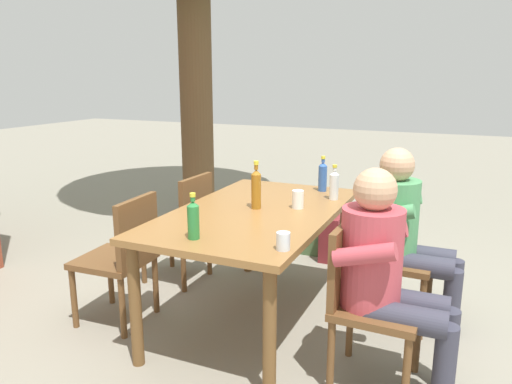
# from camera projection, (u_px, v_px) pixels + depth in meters

# --- Properties ---
(ground_plane) EXTENTS (24.00, 24.00, 0.00)m
(ground_plane) POSITION_uv_depth(u_px,v_px,m) (256.00, 319.00, 3.35)
(ground_plane) COLOR gray
(dining_table) EXTENTS (1.68, 0.97, 0.77)m
(dining_table) POSITION_uv_depth(u_px,v_px,m) (256.00, 223.00, 3.19)
(dining_table) COLOR olive
(dining_table) RESTS_ON ground_plane
(chair_near_right) EXTENTS (0.46, 0.46, 0.87)m
(chair_near_right) POSITION_uv_depth(u_px,v_px,m) (387.00, 250.00, 3.27)
(chair_near_right) COLOR brown
(chair_near_right) RESTS_ON ground_plane
(chair_near_left) EXTENTS (0.45, 0.45, 0.87)m
(chair_near_left) POSITION_uv_depth(u_px,v_px,m) (363.00, 295.00, 2.60)
(chair_near_left) COLOR brown
(chair_near_left) RESTS_ON ground_plane
(chair_far_left) EXTENTS (0.46, 0.46, 0.87)m
(chair_far_left) POSITION_uv_depth(u_px,v_px,m) (123.00, 253.00, 3.21)
(chair_far_left) COLOR brown
(chair_far_left) RESTS_ON ground_plane
(chair_far_right) EXTENTS (0.46, 0.46, 0.87)m
(chair_far_right) POSITION_uv_depth(u_px,v_px,m) (184.00, 222.00, 3.88)
(chair_far_right) COLOR brown
(chair_far_right) RESTS_ON ground_plane
(person_in_white_shirt) EXTENTS (0.47, 0.61, 1.18)m
(person_in_white_shirt) POSITION_uv_depth(u_px,v_px,m) (405.00, 228.00, 3.18)
(person_in_white_shirt) COLOR #4C935B
(person_in_white_shirt) RESTS_ON ground_plane
(person_in_plaid_shirt) EXTENTS (0.47, 0.61, 1.18)m
(person_in_plaid_shirt) POSITION_uv_depth(u_px,v_px,m) (386.00, 269.00, 2.51)
(person_in_plaid_shirt) COLOR #B7424C
(person_in_plaid_shirt) RESTS_ON ground_plane
(bottle_blue) EXTENTS (0.06, 0.06, 0.27)m
(bottle_blue) POSITION_uv_depth(u_px,v_px,m) (323.00, 176.00, 3.66)
(bottle_blue) COLOR #2D56A3
(bottle_blue) RESTS_ON dining_table
(bottle_amber) EXTENTS (0.06, 0.06, 0.32)m
(bottle_amber) POSITION_uv_depth(u_px,v_px,m) (256.00, 188.00, 3.18)
(bottle_amber) COLOR #996019
(bottle_amber) RESTS_ON dining_table
(bottle_clear) EXTENTS (0.06, 0.06, 0.25)m
(bottle_clear) POSITION_uv_depth(u_px,v_px,m) (334.00, 185.00, 3.42)
(bottle_clear) COLOR white
(bottle_clear) RESTS_ON dining_table
(bottle_green) EXTENTS (0.06, 0.06, 0.25)m
(bottle_green) POSITION_uv_depth(u_px,v_px,m) (193.00, 219.00, 2.59)
(bottle_green) COLOR #287A38
(bottle_green) RESTS_ON dining_table
(cup_white) EXTENTS (0.08, 0.08, 0.12)m
(cup_white) POSITION_uv_depth(u_px,v_px,m) (298.00, 199.00, 3.20)
(cup_white) COLOR white
(cup_white) RESTS_ON dining_table
(cup_glass) EXTENTS (0.07, 0.07, 0.09)m
(cup_glass) POSITION_uv_depth(u_px,v_px,m) (283.00, 241.00, 2.44)
(cup_glass) COLOR silver
(cup_glass) RESTS_ON dining_table
(backpack_by_near_side) EXTENTS (0.30, 0.23, 0.41)m
(backpack_by_near_side) POSITION_uv_depth(u_px,v_px,m) (333.00, 238.00, 4.40)
(backpack_by_near_side) COLOR maroon
(backpack_by_near_side) RESTS_ON ground_plane
(backpack_by_far_side) EXTENTS (0.30, 0.24, 0.43)m
(backpack_by_far_side) POSITION_uv_depth(u_px,v_px,m) (316.00, 230.00, 4.60)
(backpack_by_far_side) COLOR #47663D
(backpack_by_far_side) RESTS_ON ground_plane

